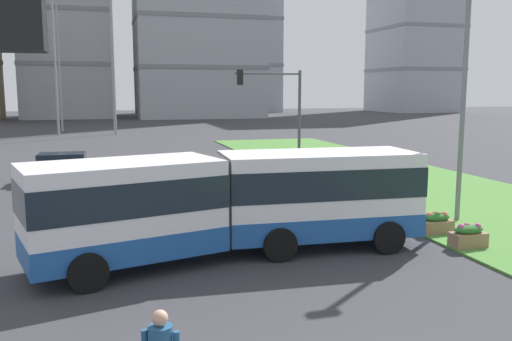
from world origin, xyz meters
TOP-DOWN VIEW (x-y plane):
  - articulated_bus at (-0.33, 9.11)m, footprint 12.03×4.04m
  - car_grey_wagon at (-6.04, 24.20)m, footprint 4.47×2.17m
  - flower_planter_2 at (6.85, 7.81)m, footprint 1.10×0.56m
  - flower_planter_3 at (6.85, 9.52)m, footprint 1.10×0.56m
  - flower_planter_4 at (6.85, 13.26)m, footprint 1.10×0.56m
  - flower_planter_5 at (6.85, 15.85)m, footprint 1.10×0.56m
  - traffic_light_far_right at (5.25, 22.00)m, footprint 3.74×0.28m
  - streetlight_median at (8.75, 10.99)m, footprint 0.70×0.28m
  - apartment_tower_westcentre at (-9.65, 98.27)m, footprint 15.25×18.04m
  - apartment_tower_eastcentre at (24.52, 114.64)m, footprint 19.49×14.24m

SIDE VIEW (x-z plane):
  - flower_planter_2 at x=6.85m, z-range 0.06..0.80m
  - flower_planter_3 at x=6.85m, z-range 0.06..0.80m
  - flower_planter_4 at x=6.85m, z-range 0.06..0.80m
  - flower_planter_5 at x=6.85m, z-range 0.06..0.80m
  - car_grey_wagon at x=-6.04m, z-range -0.04..1.54m
  - articulated_bus at x=-0.33m, z-range 0.15..3.15m
  - traffic_light_far_right at x=5.25m, z-range 1.12..7.08m
  - streetlight_median at x=8.75m, z-range 0.45..10.20m
  - apartment_tower_westcentre at x=-9.65m, z-range 0.02..35.50m
  - apartment_tower_eastcentre at x=24.52m, z-range 0.02..39.55m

